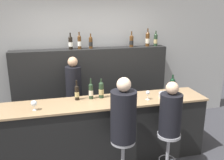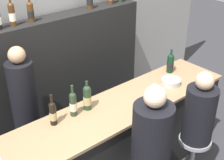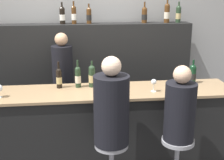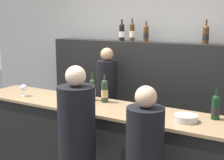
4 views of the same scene
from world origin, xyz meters
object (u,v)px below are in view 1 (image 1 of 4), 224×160
Objects in this scene: wine_bottle_counter_0 at (77,92)px; guest_seated_right at (170,112)px; wine_glass_0 at (34,103)px; wine_bottle_backbar_3 at (131,41)px; wine_bottle_counter_3 at (172,85)px; guest_seated_left at (123,114)px; wine_bottle_backbar_2 at (91,42)px; metal_bowl at (165,95)px; wine_bottle_backbar_0 at (71,43)px; wine_bottle_backbar_4 at (148,39)px; bartender at (74,101)px; wine_glass_1 at (148,93)px; bar_stool_right at (168,143)px; wine_bottle_backbar_5 at (156,40)px; wine_bottle_counter_2 at (101,90)px; wine_bottle_counter_1 at (91,91)px; bar_stool_left at (123,149)px; wine_bottle_backbar_1 at (79,42)px.

wine_bottle_counter_0 is 0.40× the size of guest_seated_right.
guest_seated_right is at bearing -14.27° from wine_glass_0.
wine_bottle_counter_0 is at bearing -139.19° from wine_bottle_backbar_3.
guest_seated_left is at bearing -145.99° from wine_bottle_counter_3.
metal_bowl is (0.98, -1.25, -0.70)m from wine_bottle_backbar_2.
wine_bottle_backbar_0 is 0.38m from wine_bottle_backbar_2.
wine_bottle_backbar_4 is at bearing -0.00° from wine_bottle_backbar_2.
bartender is (0.63, 0.91, -0.38)m from wine_glass_0.
wine_bottle_backbar_2 is at bearing 45.01° from bartender.
wine_bottle_counter_0 is at bearing 149.12° from guest_seated_right.
guest_seated_right is (-0.34, -1.77, -0.79)m from wine_bottle_backbar_4.
bartender is (-1.54, -0.39, -1.04)m from wine_bottle_backbar_4.
wine_bottle_backbar_0 is at bearing 63.68° from wine_glass_0.
wine_bottle_backbar_0 reaches higher than metal_bowl.
wine_bottle_backbar_3 is (1.21, 1.05, 0.61)m from wine_bottle_counter_0.
bar_stool_right is (0.16, -0.47, -0.61)m from wine_glass_1.
wine_bottle_backbar_5 is at bearing -0.00° from wine_bottle_backbar_3.
wine_glass_1 is at bearing -51.75° from wine_bottle_backbar_0.
wine_glass_0 is (-1.83, -1.31, -0.63)m from wine_bottle_backbar_3.
wine_bottle_backbar_3 is 2.03m from guest_seated_left.
wine_glass_0 is (-0.65, -1.31, -0.64)m from wine_bottle_backbar_0.
wine_bottle_backbar_2 is 1.74m from metal_bowl.
wine_glass_0 is (-1.00, -0.26, -0.03)m from wine_bottle_counter_2.
wine_bottle_backbar_0 is 1.01× the size of wine_bottle_backbar_3.
wine_bottle_counter_0 is 1.09m from wine_glass_1.
wine_glass_1 is at bearing -20.97° from wine_bottle_counter_2.
wine_bottle_counter_2 is (0.16, -0.00, 0.00)m from wine_bottle_counter_1.
bartender reaches higher than bar_stool_left.
wine_bottle_backbar_4 is 0.56× the size of bar_stool_left.
wine_bottle_backbar_5 is at bearing -0.00° from wine_bottle_backbar_4.
metal_bowl is 0.55m from guest_seated_right.
metal_bowl is at bearing 71.74° from bar_stool_right.
wine_bottle_backbar_0 is 2.23m from bar_stool_left.
wine_bottle_backbar_5 reaches higher than wine_bottle_backbar_2.
wine_glass_0 is at bearing -150.88° from wine_bottle_backbar_5.
metal_bowl is 1.65m from bartender.
bar_stool_right is at bearing -56.22° from wine_bottle_backbar_0.
wine_bottle_backbar_0 reaches higher than wine_glass_1.
guest_seated_right is at bearing 0.00° from guest_seated_left.
wine_bottle_backbar_1 reaches higher than wine_bottle_backbar_0.
bartender is (-0.18, -0.39, -1.02)m from wine_bottle_backbar_1.
bar_stool_right is (0.83, -0.72, -0.64)m from wine_bottle_counter_2.
wine_bottle_counter_3 is 0.38× the size of guest_seated_right.
wine_glass_1 is 0.17× the size of guest_seated_left.
wine_bottle_backbar_3 is 1.46m from wine_glass_1.
wine_bottle_backbar_4 is 0.23× the size of bartender.
wine_bottle_counter_2 is 1.02× the size of wine_bottle_backbar_3.
wine_bottle_backbar_0 is at bearing 123.78° from bar_stool_right.
wine_bottle_backbar_0 is 1.98m from metal_bowl.
bartender reaches higher than wine_glass_1.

